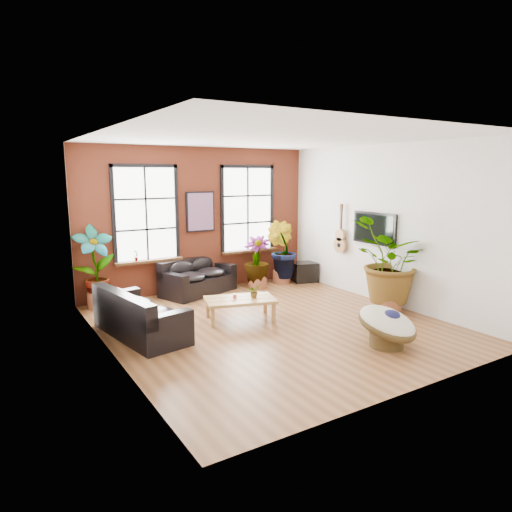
{
  "coord_description": "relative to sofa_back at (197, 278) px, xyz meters",
  "views": [
    {
      "loc": [
        -4.68,
        -6.99,
        2.87
      ],
      "look_at": [
        0.0,
        0.6,
        1.25
      ],
      "focal_mm": 32.0,
      "sensor_mm": 36.0,
      "label": 1
    }
  ],
  "objects": [
    {
      "name": "media_box",
      "position": [
        2.97,
        -0.41,
        -0.12
      ],
      "size": [
        0.75,
        0.68,
        0.52
      ],
      "rotation": [
        0.0,
        0.0,
        -0.29
      ],
      "color": "black",
      "rests_on": "ground"
    },
    {
      "name": "pot_back_left",
      "position": [
        -2.32,
        -0.03,
        -0.2
      ],
      "size": [
        0.57,
        0.57,
        0.35
      ],
      "rotation": [
        0.0,
        0.0,
        -0.22
      ],
      "color": "brown",
      "rests_on": "ground"
    },
    {
      "name": "pot_back_right",
      "position": [
        2.34,
        -0.23,
        -0.21
      ],
      "size": [
        0.6,
        0.6,
        0.34
      ],
      "rotation": [
        0.0,
        0.0,
        0.38
      ],
      "color": "brown",
      "rests_on": "ground"
    },
    {
      "name": "room",
      "position": [
        0.25,
        -2.78,
        1.37
      ],
      "size": [
        6.04,
        6.54,
        3.54
      ],
      "color": "brown",
      "rests_on": "ground"
    },
    {
      "name": "table_plant",
      "position": [
        0.14,
        -2.44,
        0.19
      ],
      "size": [
        0.28,
        0.26,
        0.26
      ],
      "primitive_type": "imported",
      "rotation": [
        0.0,
        0.0,
        0.32
      ],
      "color": "#1B5216",
      "rests_on": "coffee_table"
    },
    {
      "name": "sill_plant_right",
      "position": [
        1.95,
        0.2,
        0.66
      ],
      "size": [
        0.19,
        0.19,
        0.27
      ],
      "primitive_type": "imported",
      "rotation": [
        0.0,
        0.0,
        3.49
      ],
      "color": "#1B5216",
      "rests_on": "room"
    },
    {
      "name": "coffee_table",
      "position": [
        -0.13,
        -2.34,
        0.01
      ],
      "size": [
        1.53,
        1.14,
        0.52
      ],
      "rotation": [
        0.0,
        0.0,
        -0.3
      ],
      "color": "olive",
      "rests_on": "ground"
    },
    {
      "name": "pot_mid",
      "position": [
        1.53,
        -0.31,
        -0.2
      ],
      "size": [
        0.56,
        0.56,
        0.35
      ],
      "rotation": [
        0.0,
        0.0,
        0.18
      ],
      "color": "brown",
      "rests_on": "ground"
    },
    {
      "name": "floor_plant_back_right",
      "position": [
        2.34,
        -0.22,
        0.52
      ],
      "size": [
        0.92,
        1.01,
        1.49
      ],
      "primitive_type": "imported",
      "rotation": [
        0.0,
        0.0,
        1.96
      ],
      "color": "#1B5216",
      "rests_on": "ground"
    },
    {
      "name": "sill_plant_left",
      "position": [
        -1.4,
        0.2,
        0.66
      ],
      "size": [
        0.17,
        0.17,
        0.27
      ],
      "primitive_type": "imported",
      "rotation": [
        0.0,
        0.0,
        0.79
      ],
      "color": "#1B5216",
      "rests_on": "room"
    },
    {
      "name": "poster",
      "position": [
        0.25,
        0.25,
        1.57
      ],
      "size": [
        0.74,
        0.06,
        0.98
      ],
      "color": "black",
      "rests_on": "room"
    },
    {
      "name": "floor_plant_mid",
      "position": [
        1.52,
        -0.3,
        0.35
      ],
      "size": [
        0.93,
        0.93,
        1.18
      ],
      "primitive_type": "imported",
      "rotation": [
        0.0,
        0.0,
        5.51
      ],
      "color": "#1B5216",
      "rests_on": "ground"
    },
    {
      "name": "sofa_left",
      "position": [
        -2.13,
        -2.19,
        0.0
      ],
      "size": [
        1.22,
        2.23,
        0.84
      ],
      "rotation": [
        0.0,
        0.0,
        1.74
      ],
      "color": "black",
      "rests_on": "ground"
    },
    {
      "name": "sofa_back",
      "position": [
        0.0,
        0.0,
        0.0
      ],
      "size": [
        2.01,
        1.45,
        0.84
      ],
      "rotation": [
        0.0,
        0.0,
        0.34
      ],
      "color": "black",
      "rests_on": "ground"
    },
    {
      "name": "tv_wall_unit",
      "position": [
        3.19,
        -2.33,
        1.16
      ],
      "size": [
        0.13,
        1.86,
        1.2
      ],
      "color": "black",
      "rests_on": "room"
    },
    {
      "name": "floor_plant_back_left",
      "position": [
        -2.36,
        0.0,
        0.6
      ],
      "size": [
        0.92,
        0.66,
        1.65
      ],
      "primitive_type": "imported",
      "rotation": [
        0.0,
        0.0,
        0.09
      ],
      "color": "#1B5216",
      "rests_on": "ground"
    },
    {
      "name": "pot_right_wall",
      "position": [
        2.81,
        -3.51,
        -0.18
      ],
      "size": [
        0.59,
        0.59,
        0.39
      ],
      "rotation": [
        0.0,
        0.0,
        -0.12
      ],
      "color": "brown",
      "rests_on": "ground"
    },
    {
      "name": "floor_plant_right_wall",
      "position": [
        2.83,
        -3.47,
        0.68
      ],
      "size": [
        2.02,
        1.89,
        1.81
      ],
      "primitive_type": "imported",
      "rotation": [
        0.0,
        0.0,
        3.5
      ],
      "color": "#1B5216",
      "rests_on": "ground"
    },
    {
      "name": "papasan_chair",
      "position": [
        1.26,
        -4.87,
        0.0
      ],
      "size": [
        1.3,
        1.31,
        0.74
      ],
      "rotation": [
        0.0,
        0.0,
        0.42
      ],
      "color": "#443418",
      "rests_on": "ground"
    }
  ]
}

